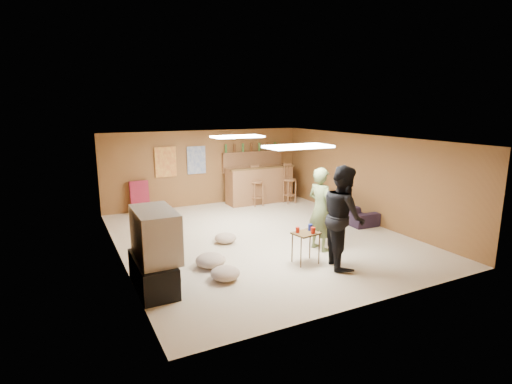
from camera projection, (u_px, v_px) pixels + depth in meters
name	position (u px, v px, depth m)	size (l,w,h in m)	color
ground	(260.00, 237.00, 8.99)	(7.00, 7.00, 0.00)	beige
ceiling	(260.00, 139.00, 8.52)	(6.00, 7.00, 0.02)	silver
wall_back	(206.00, 168.00, 11.81)	(6.00, 0.02, 2.20)	brown
wall_front	(372.00, 234.00, 5.70)	(6.00, 0.02, 2.20)	brown
wall_left	(117.00, 204.00, 7.43)	(0.02, 7.00, 2.20)	brown
wall_right	(365.00, 178.00, 10.07)	(0.02, 7.00, 2.20)	brown
tv_stand	(153.00, 273.00, 6.43)	(0.55, 1.30, 0.50)	black
dvd_box	(167.00, 276.00, 6.55)	(0.35, 0.50, 0.08)	#B2B2B7
tv_body	(155.00, 234.00, 6.32)	(0.60, 1.10, 0.80)	#B2B2B7
tv_screen	(174.00, 231.00, 6.46)	(0.02, 0.95, 0.65)	navy
bar_counter	(259.00, 185.00, 12.11)	(2.00, 0.60, 1.10)	brown
bar_lip	(263.00, 168.00, 11.77)	(2.10, 0.12, 0.05)	#473016
bar_shelf	(253.00, 152.00, 12.30)	(2.00, 0.18, 0.05)	brown
bar_backing	(252.00, 162.00, 12.38)	(2.00, 0.14, 0.60)	brown
poster_left	(166.00, 162.00, 11.19)	(0.60, 0.03, 0.85)	#BF3F26
poster_right	(196.00, 160.00, 11.59)	(0.55, 0.03, 0.80)	#334C99
folding_chair_stack	(140.00, 197.00, 10.89)	(0.50, 0.14, 0.90)	maroon
ceiling_panel_front	(298.00, 147.00, 7.22)	(1.20, 0.60, 0.04)	white
ceiling_panel_back	(237.00, 137.00, 9.58)	(1.20, 0.60, 0.04)	white
person_olive	(320.00, 209.00, 8.05)	(0.62, 0.41, 1.70)	#5D6C3E
person_black	(343.00, 216.00, 7.21)	(0.91, 0.71, 1.87)	black
sofa	(349.00, 210.00, 10.32)	(1.69, 0.66, 0.49)	black
tray_table	(306.00, 248.00, 7.45)	(0.46, 0.37, 0.60)	#473016
cup_red_near	(298.00, 230.00, 7.37)	(0.07, 0.07, 0.10)	red
cup_red_far	(313.00, 230.00, 7.32)	(0.08, 0.08, 0.11)	red
cup_blue	(310.00, 227.00, 7.50)	(0.09, 0.09, 0.12)	navy
bar_stool_left	(257.00, 187.00, 11.72)	(0.36, 0.36, 1.13)	brown
bar_stool_right	(290.00, 183.00, 12.02)	(0.39, 0.39, 1.22)	brown
cushion_near_tv	(211.00, 260.00, 7.30)	(0.56, 0.56, 0.25)	tan
cushion_mid	(225.00, 238.00, 8.60)	(0.47, 0.47, 0.21)	tan
cushion_far	(225.00, 273.00, 6.76)	(0.51, 0.51, 0.23)	tan
bottle_row	(251.00, 147.00, 12.22)	(1.76, 0.08, 0.26)	#3F7233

